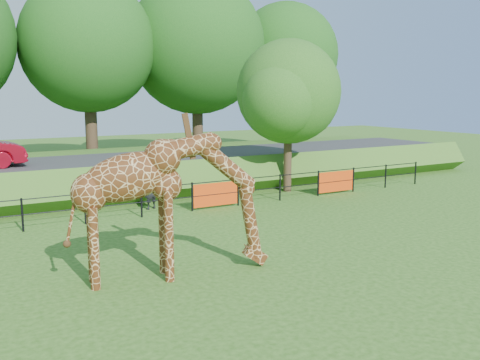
{
  "coord_description": "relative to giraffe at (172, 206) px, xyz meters",
  "views": [
    {
      "loc": [
        -6.37,
        -9.95,
        4.43
      ],
      "look_at": [
        1.07,
        2.83,
        2.0
      ],
      "focal_mm": 40.0,
      "sensor_mm": 36.0,
      "label": 1
    }
  ],
  "objects": [
    {
      "name": "ground",
      "position": [
        1.5,
        -1.67,
        -1.75
      ],
      "size": [
        90.0,
        90.0,
        0.0
      ],
      "primitive_type": "plane",
      "color": "#2A5314",
      "rests_on": "ground"
    },
    {
      "name": "giraffe",
      "position": [
        0.0,
        0.0,
        0.0
      ],
      "size": [
        4.99,
        1.76,
        3.5
      ],
      "primitive_type": null,
      "rotation": [
        0.0,
        0.0,
        -0.18
      ],
      "color": "#502810",
      "rests_on": "ground"
    },
    {
      "name": "perimeter_fence",
      "position": [
        1.5,
        6.33,
        -1.2
      ],
      "size": [
        28.07,
        0.1,
        1.1
      ],
      "primitive_type": null,
      "color": "black",
      "rests_on": "ground"
    },
    {
      "name": "embankment",
      "position": [
        1.5,
        13.83,
        -1.1
      ],
      "size": [
        40.0,
        9.0,
        1.3
      ],
      "primitive_type": "cube",
      "color": "#2A5314",
      "rests_on": "ground"
    },
    {
      "name": "road",
      "position": [
        1.5,
        12.33,
        -0.39
      ],
      "size": [
        40.0,
        5.0,
        0.12
      ],
      "primitive_type": "cube",
      "color": "#2A2A2C",
      "rests_on": "embankment"
    },
    {
      "name": "visitor",
      "position": [
        2.26,
        7.46,
        -0.98
      ],
      "size": [
        0.66,
        0.54,
        1.55
      ],
      "primitive_type": "imported",
      "rotation": [
        0.0,
        0.0,
        3.49
      ],
      "color": "black",
      "rests_on": "ground"
    },
    {
      "name": "tree_east",
      "position": [
        9.09,
        7.96,
        2.53
      ],
      "size": [
        5.4,
        4.71,
        6.76
      ],
      "color": "#332317",
      "rests_on": "ground"
    },
    {
      "name": "bg_tree_line",
      "position": [
        3.39,
        20.33,
        5.44
      ],
      "size": [
        37.3,
        8.8,
        11.82
      ],
      "color": "#332317",
      "rests_on": "ground"
    }
  ]
}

